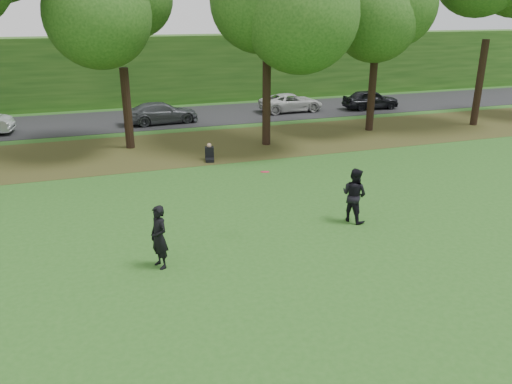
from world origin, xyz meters
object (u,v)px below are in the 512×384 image
player_left (159,237)px  frisbee (265,172)px  seated_person (209,154)px  player_right (354,195)px

player_left → frisbee: size_ratio=5.39×
player_left → seated_person: (3.79, 9.87, -0.60)m
frisbee → player_right: bearing=4.7°
player_left → frisbee: frisbee is taller
player_left → frisbee: 3.76m
player_right → frisbee: 3.55m
player_right → frisbee: (-3.31, -0.27, 1.25)m
player_left → seated_person: 10.59m
player_left → seated_person: player_left is taller
frisbee → seated_person: (0.36, 8.96, -1.88)m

